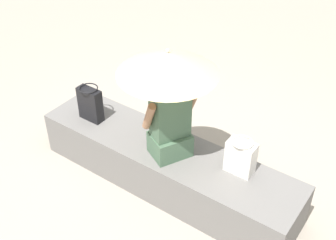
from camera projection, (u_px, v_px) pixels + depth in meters
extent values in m
plane|color=#9E9384|center=(166.00, 183.00, 4.38)|extent=(14.00, 14.00, 0.00)
cube|color=slate|center=(166.00, 166.00, 4.24)|extent=(2.66, 0.63, 0.47)
cube|color=#47664C|center=(170.00, 144.00, 3.97)|extent=(0.40, 0.43, 0.22)
cube|color=#47664C|center=(170.00, 112.00, 3.76)|extent=(0.32, 0.38, 0.48)
sphere|color=#9E7051|center=(170.00, 78.00, 3.56)|extent=(0.20, 0.20, 0.20)
cylinder|color=#9E7051|center=(149.00, 116.00, 3.68)|extent=(0.21, 0.15, 0.32)
cylinder|color=#9E7051|center=(190.00, 104.00, 3.82)|extent=(0.21, 0.15, 0.32)
cylinder|color=#B7B7BC|center=(168.00, 105.00, 3.76)|extent=(0.02, 0.02, 1.02)
cone|color=#DBBC7F|center=(168.00, 63.00, 3.51)|extent=(0.86, 0.86, 0.19)
sphere|color=#B7B7BC|center=(168.00, 50.00, 3.45)|extent=(0.03, 0.03, 0.03)
cube|color=silver|center=(241.00, 157.00, 3.75)|extent=(0.25, 0.14, 0.31)
torus|color=silver|center=(243.00, 142.00, 3.65)|extent=(0.19, 0.19, 0.01)
cube|color=black|center=(90.00, 104.00, 4.37)|extent=(0.25, 0.11, 0.35)
torus|color=black|center=(88.00, 88.00, 4.25)|extent=(0.19, 0.19, 0.01)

